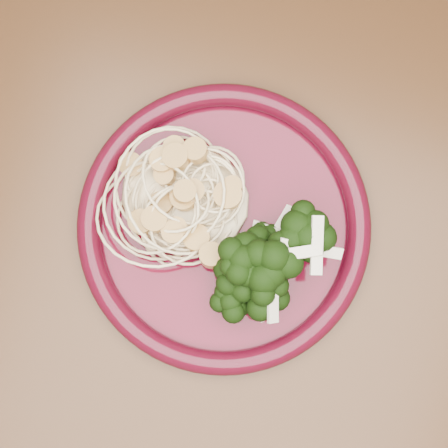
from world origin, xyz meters
TOP-DOWN VIEW (x-y plane):
  - dining_table at (0.00, 0.00)m, footprint 1.20×0.80m
  - dinner_plate at (0.07, -0.04)m, footprint 0.34×0.34m
  - spaghetti_pile at (0.02, -0.03)m, footprint 0.15×0.14m
  - scallop_cluster at (0.02, -0.03)m, footprint 0.16×0.16m
  - broccoli_pile at (0.12, -0.06)m, footprint 0.14×0.17m
  - onion_garnish at (0.12, -0.06)m, footprint 0.09×0.11m

SIDE VIEW (x-z plane):
  - dining_table at x=0.00m, z-range 0.28..1.03m
  - dinner_plate at x=0.07m, z-range 0.75..0.77m
  - spaghetti_pile at x=0.02m, z-range 0.76..0.78m
  - broccoli_pile at x=0.12m, z-range 0.76..0.81m
  - scallop_cluster at x=0.02m, z-range 0.78..0.82m
  - onion_garnish at x=0.12m, z-range 0.79..0.84m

